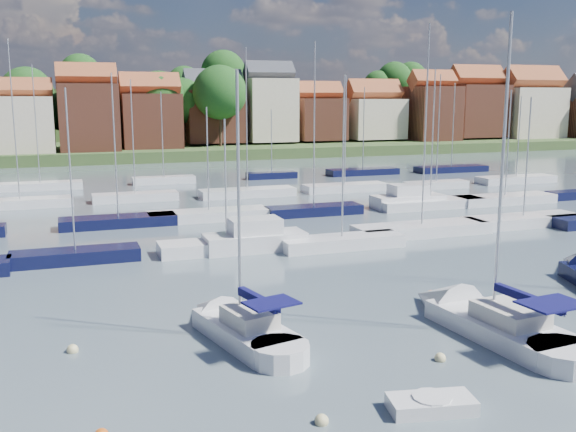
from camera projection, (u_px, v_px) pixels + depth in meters
name	position (u px, v px, depth m)	size (l,w,h in m)	color
ground	(250.00, 202.00, 64.66)	(260.00, 260.00, 0.00)	#475560
sailboat_left	(236.00, 327.00, 28.46)	(4.44, 9.39, 12.47)	silver
sailboat_centre	(480.00, 320.00, 29.42)	(3.97, 11.33, 15.11)	silver
tender	(431.00, 404.00, 21.58)	(3.08, 1.86, 0.62)	silver
buoy_b	(322.00, 424.00, 20.77)	(0.46, 0.46, 0.46)	beige
buoy_c	(440.00, 361.00, 25.76)	(0.46, 0.46, 0.46)	beige
buoy_e	(431.00, 296.00, 34.12)	(0.45, 0.45, 0.45)	#D85914
buoy_g	(73.00, 352.00, 26.62)	(0.47, 0.47, 0.47)	beige
marina_field	(283.00, 204.00, 60.70)	(79.62, 41.41, 15.93)	silver
far_shore_town	(151.00, 122.00, 150.60)	(212.46, 90.00, 22.27)	#405329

